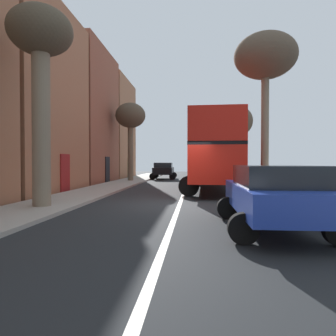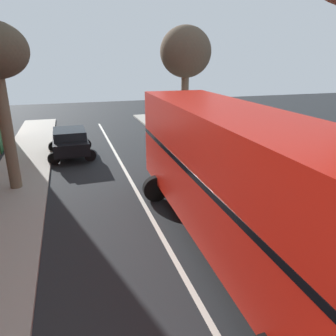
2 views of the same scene
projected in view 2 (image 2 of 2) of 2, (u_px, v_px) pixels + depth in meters
name	position (u px, v px, depth m)	size (l,w,h in m)	color
double_decker_bus	(234.00, 174.00, 8.55)	(3.81, 11.53, 4.06)	red
parked_car_black_left_0	(70.00, 141.00, 17.84)	(2.59, 4.08, 1.61)	black
street_tree_right_5	(186.00, 54.00, 19.06)	(3.10, 3.10, 7.12)	brown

